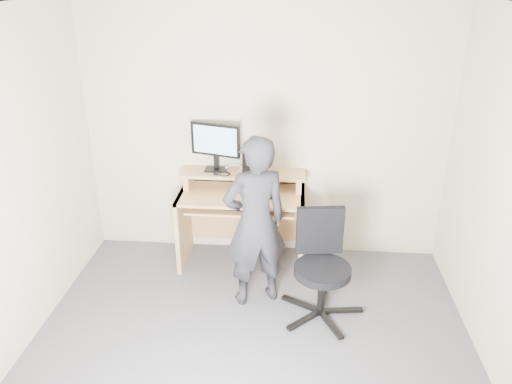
# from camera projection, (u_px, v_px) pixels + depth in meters

# --- Properties ---
(ground) EXTENTS (3.50, 3.50, 0.00)m
(ground) POSITION_uv_depth(u_px,v_px,m) (248.00, 366.00, 3.72)
(ground) COLOR #58585D
(ground) RESTS_ON ground
(back_wall) EXTENTS (3.50, 0.02, 2.50)m
(back_wall) POSITION_uv_depth(u_px,v_px,m) (265.00, 134.00, 4.80)
(back_wall) COLOR beige
(back_wall) RESTS_ON ground
(ceiling) EXTENTS (3.50, 3.50, 0.02)m
(ceiling) POSITION_uv_depth(u_px,v_px,m) (245.00, 10.00, 2.69)
(ceiling) COLOR white
(ceiling) RESTS_ON back_wall
(desk) EXTENTS (1.20, 0.60, 0.91)m
(desk) POSITION_uv_depth(u_px,v_px,m) (243.00, 209.00, 4.90)
(desk) COLOR tan
(desk) RESTS_ON ground
(monitor) EXTENTS (0.49, 0.17, 0.47)m
(monitor) POSITION_uv_depth(u_px,v_px,m) (215.00, 143.00, 4.74)
(monitor) COLOR black
(monitor) RESTS_ON desk
(external_drive) EXTENTS (0.08, 0.13, 0.20)m
(external_drive) POSITION_uv_depth(u_px,v_px,m) (246.00, 162.00, 4.77)
(external_drive) COLOR black
(external_drive) RESTS_ON desk
(travel_mug) EXTENTS (0.08, 0.08, 0.16)m
(travel_mug) POSITION_uv_depth(u_px,v_px,m) (259.00, 165.00, 4.76)
(travel_mug) COLOR silver
(travel_mug) RESTS_ON desk
(smartphone) EXTENTS (0.08, 0.14, 0.01)m
(smartphone) POSITION_uv_depth(u_px,v_px,m) (263.00, 174.00, 4.76)
(smartphone) COLOR black
(smartphone) RESTS_ON desk
(charger) EXTENTS (0.05, 0.04, 0.03)m
(charger) POSITION_uv_depth(u_px,v_px,m) (216.00, 173.00, 4.74)
(charger) COLOR black
(charger) RESTS_ON desk
(headphones) EXTENTS (0.17, 0.17, 0.06)m
(headphones) POSITION_uv_depth(u_px,v_px,m) (234.00, 168.00, 4.88)
(headphones) COLOR silver
(headphones) RESTS_ON desk
(keyboard) EXTENTS (0.48, 0.24, 0.03)m
(keyboard) POSITION_uv_depth(u_px,v_px,m) (231.00, 205.00, 4.70)
(keyboard) COLOR black
(keyboard) RESTS_ON desk
(mouse) EXTENTS (0.11, 0.08, 0.04)m
(mouse) POSITION_uv_depth(u_px,v_px,m) (273.00, 197.00, 4.62)
(mouse) COLOR black
(mouse) RESTS_ON desk
(office_chair) EXTENTS (0.70, 0.71, 0.90)m
(office_chair) POSITION_uv_depth(u_px,v_px,m) (321.00, 261.00, 4.13)
(office_chair) COLOR black
(office_chair) RESTS_ON ground
(person) EXTENTS (0.66, 0.56, 1.53)m
(person) POSITION_uv_depth(u_px,v_px,m) (255.00, 223.00, 4.17)
(person) COLOR black
(person) RESTS_ON ground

